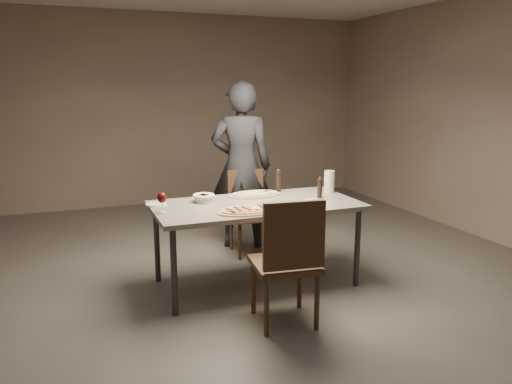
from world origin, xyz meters
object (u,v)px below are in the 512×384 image
object	(u,v)px
zucchini_pizza	(250,210)
carafe	(329,181)
pepper_mill_left	(278,181)
chair_far	(248,207)
ham_pizza	(254,194)
chair_near	(288,256)
bread_basket	(204,197)
diner	(241,166)
dining_table	(256,209)

from	to	relation	value
zucchini_pizza	carafe	size ratio (longest dim) A/B	2.57
zucchini_pizza	carafe	bearing A→B (deg)	12.53
pepper_mill_left	chair_far	size ratio (longest dim) A/B	0.25
chair_far	pepper_mill_left	bearing A→B (deg)	107.12
ham_pizza	chair_far	world-z (taller)	chair_far
pepper_mill_left	chair_near	xyz separation A→B (m)	(-0.46, -1.24, -0.30)
ham_pizza	bread_basket	xyz separation A→B (m)	(-0.51, -0.07, 0.03)
pepper_mill_left	chair_far	distance (m)	0.63
bread_basket	diner	distance (m)	1.11
dining_table	diner	size ratio (longest dim) A/B	1.00
diner	pepper_mill_left	bearing A→B (deg)	122.15
dining_table	diner	xyz separation A→B (m)	(0.25, 1.10, 0.21)
dining_table	chair_near	bearing A→B (deg)	-95.27
diner	bread_basket	bearing A→B (deg)	74.95
carafe	chair_near	size ratio (longest dim) A/B	0.21
bread_basket	chair_far	size ratio (longest dim) A/B	0.23
zucchini_pizza	chair_near	xyz separation A→B (m)	(0.08, -0.58, -0.21)
bread_basket	zucchini_pizza	bearing A→B (deg)	-62.64
chair_far	diner	size ratio (longest dim) A/B	0.48
ham_pizza	chair_near	size ratio (longest dim) A/B	0.51
zucchini_pizza	carafe	distance (m)	1.10
pepper_mill_left	chair_near	size ratio (longest dim) A/B	0.22
pepper_mill_left	carafe	world-z (taller)	pepper_mill_left
bread_basket	pepper_mill_left	world-z (taller)	pepper_mill_left
zucchini_pizza	pepper_mill_left	bearing A→B (deg)	38.29
chair_far	diner	bearing A→B (deg)	-86.14
diner	dining_table	bearing A→B (deg)	99.04
ham_pizza	dining_table	bearing A→B (deg)	-88.33
zucchini_pizza	bread_basket	world-z (taller)	bread_basket
bread_basket	pepper_mill_left	bearing A→B (deg)	12.01
bread_basket	chair_near	distance (m)	1.15
bread_basket	chair_near	size ratio (longest dim) A/B	0.20
zucchini_pizza	diner	distance (m)	1.44
chair_near	ham_pizza	bearing A→B (deg)	88.16
pepper_mill_left	bread_basket	bearing A→B (deg)	-167.99
diner	chair_near	bearing A→B (deg)	102.33
zucchini_pizza	chair_near	world-z (taller)	chair_near
ham_pizza	diner	size ratio (longest dim) A/B	0.28
ham_pizza	bread_basket	world-z (taller)	bread_basket
dining_table	bread_basket	world-z (taller)	bread_basket
zucchini_pizza	bread_basket	size ratio (longest dim) A/B	2.70
dining_table	pepper_mill_left	world-z (taller)	pepper_mill_left
zucchini_pizza	pepper_mill_left	size ratio (longest dim) A/B	2.45
zucchini_pizza	bread_basket	distance (m)	0.55
dining_table	zucchini_pizza	xyz separation A→B (m)	(-0.16, -0.28, 0.07)
zucchini_pizza	ham_pizza	bearing A→B (deg)	53.24
dining_table	zucchini_pizza	bearing A→B (deg)	-120.02
dining_table	diner	distance (m)	1.14
zucchini_pizza	chair_far	world-z (taller)	chair_far
zucchini_pizza	chair_near	distance (m)	0.62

